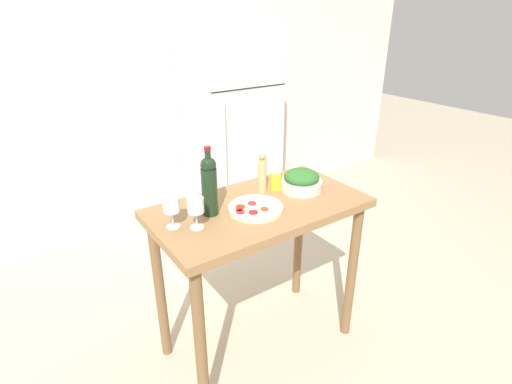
{
  "coord_description": "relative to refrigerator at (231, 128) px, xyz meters",
  "views": [
    {
      "loc": [
        -1.07,
        -1.52,
        1.87
      ],
      "look_at": [
        0.0,
        0.03,
        1.01
      ],
      "focal_mm": 28.0,
      "sensor_mm": 36.0,
      "label": 1
    }
  ],
  "objects": [
    {
      "name": "wine_bottle",
      "position": [
        -0.99,
        -1.44,
        0.21
      ],
      "size": [
        0.08,
        0.08,
        0.35
      ],
      "color": "black",
      "rests_on": "prep_counter"
    },
    {
      "name": "homemade_pizza",
      "position": [
        -0.78,
        -1.53,
        0.06
      ],
      "size": [
        0.28,
        0.28,
        0.03
      ],
      "color": "beige",
      "rests_on": "prep_counter"
    },
    {
      "name": "salt_canister",
      "position": [
        -0.54,
        -1.38,
        0.11
      ],
      "size": [
        0.06,
        0.06,
        0.11
      ],
      "color": "yellow",
      "rests_on": "prep_counter"
    },
    {
      "name": "salad_bowl",
      "position": [
        -0.43,
        -1.47,
        0.1
      ],
      "size": [
        0.23,
        0.23,
        0.12
      ],
      "color": "silver",
      "rests_on": "prep_counter"
    },
    {
      "name": "prep_counter",
      "position": [
        -0.73,
        -1.49,
        -0.1
      ],
      "size": [
        1.12,
        0.61,
        0.95
      ],
      "color": "olive",
      "rests_on": "ground_plane"
    },
    {
      "name": "wine_glass_far",
      "position": [
        -1.19,
        -1.45,
        0.16
      ],
      "size": [
        0.08,
        0.08,
        0.15
      ],
      "color": "silver",
      "rests_on": "prep_counter"
    },
    {
      "name": "pepper_mill",
      "position": [
        -0.62,
        -1.37,
        0.16
      ],
      "size": [
        0.05,
        0.05,
        0.23
      ],
      "color": "tan",
      "rests_on": "prep_counter"
    },
    {
      "name": "refrigerator",
      "position": [
        0.0,
        0.0,
        0.0
      ],
      "size": [
        0.72,
        0.66,
        1.8
      ],
      "color": "silver",
      "rests_on": "ground_plane"
    },
    {
      "name": "wine_glass_near",
      "position": [
        -1.1,
        -1.52,
        0.16
      ],
      "size": [
        0.08,
        0.08,
        0.15
      ],
      "color": "silver",
      "rests_on": "prep_counter"
    },
    {
      "name": "wall_back",
      "position": [
        -0.73,
        0.36,
        0.4
      ],
      "size": [
        6.4,
        0.06,
        2.6
      ],
      "color": "silver",
      "rests_on": "ground_plane"
    },
    {
      "name": "ground_plane",
      "position": [
        -0.73,
        -1.49,
        -0.9
      ],
      "size": [
        14.0,
        14.0,
        0.0
      ],
      "primitive_type": "plane",
      "color": "#BCAD93"
    }
  ]
}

